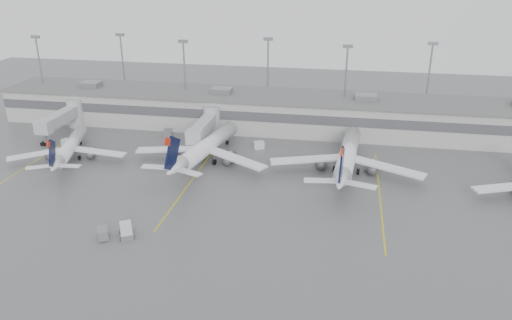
% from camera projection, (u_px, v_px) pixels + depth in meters
% --- Properties ---
extents(ground, '(260.00, 260.00, 0.00)m').
position_uv_depth(ground, '(260.00, 258.00, 70.46)').
color(ground, '#545457').
rests_on(ground, ground).
extents(terminal, '(152.00, 17.00, 9.45)m').
position_uv_depth(terminal, '(302.00, 113.00, 121.64)').
color(terminal, '#A3A39E').
rests_on(terminal, ground).
extents(light_masts, '(142.40, 8.00, 20.60)m').
position_uv_depth(light_masts, '(305.00, 76.00, 123.92)').
color(light_masts, gray).
rests_on(light_masts, ground).
extents(jet_bridge_left, '(4.00, 17.20, 7.00)m').
position_uv_depth(jet_bridge_left, '(67.00, 116.00, 119.96)').
color(jet_bridge_left, '#9B9EA0').
rests_on(jet_bridge_left, ground).
extents(jet_bridge_right, '(4.00, 17.20, 7.00)m').
position_uv_depth(jet_bridge_right, '(207.00, 125.00, 114.06)').
color(jet_bridge_right, '#9B9EA0').
rests_on(jet_bridge_right, ground).
extents(stand_markings, '(105.25, 40.00, 0.01)m').
position_uv_depth(stand_markings, '(283.00, 187.00, 92.30)').
color(stand_markings, '#CFBC0C').
rests_on(stand_markings, ground).
extents(jet_far_left, '(23.17, 26.34, 8.74)m').
position_uv_depth(jet_far_left, '(69.00, 147.00, 103.73)').
color(jet_far_left, white).
rests_on(jet_far_left, ground).
extents(jet_mid_left, '(28.54, 32.26, 10.51)m').
position_uv_depth(jet_mid_left, '(205.00, 147.00, 102.16)').
color(jet_mid_left, white).
rests_on(jet_mid_left, ground).
extents(jet_mid_right, '(29.96, 33.68, 10.89)m').
position_uv_depth(jet_mid_right, '(347.00, 156.00, 97.42)').
color(jet_mid_right, white).
rests_on(jet_mid_right, ground).
extents(baggage_tug, '(3.22, 3.70, 2.04)m').
position_uv_depth(baggage_tug, '(126.00, 232.00, 75.77)').
color(baggage_tug, silver).
rests_on(baggage_tug, ground).
extents(baggage_cart, '(2.51, 2.94, 1.64)m').
position_uv_depth(baggage_cart, '(103.00, 233.00, 75.20)').
color(baggage_cart, slate).
rests_on(baggage_cart, ground).
extents(gse_uld_a, '(2.81, 2.27, 1.73)m').
position_uv_depth(gse_uld_a, '(68.00, 143.00, 111.40)').
color(gse_uld_a, silver).
rests_on(gse_uld_a, ground).
extents(gse_uld_b, '(2.66, 2.28, 1.59)m').
position_uv_depth(gse_uld_b, '(259.00, 145.00, 110.46)').
color(gse_uld_b, silver).
rests_on(gse_uld_b, ground).
extents(gse_uld_c, '(2.61, 2.10, 1.61)m').
position_uv_depth(gse_uld_c, '(371.00, 166.00, 99.49)').
color(gse_uld_c, silver).
rests_on(gse_uld_c, ground).
extents(gse_loader, '(2.62, 3.43, 1.90)m').
position_uv_depth(gse_loader, '(168.00, 134.00, 116.92)').
color(gse_loader, slate).
rests_on(gse_loader, ground).
extents(cone_a, '(0.42, 0.42, 0.67)m').
position_uv_depth(cone_a, '(68.00, 144.00, 112.59)').
color(cone_a, orange).
rests_on(cone_a, ground).
extents(cone_b, '(0.48, 0.48, 0.76)m').
position_uv_depth(cone_b, '(189.00, 145.00, 111.57)').
color(cone_b, orange).
rests_on(cone_b, ground).
extents(cone_c, '(0.41, 0.41, 0.66)m').
position_uv_depth(cone_c, '(322.00, 165.00, 101.15)').
color(cone_c, orange).
rests_on(cone_c, ground).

